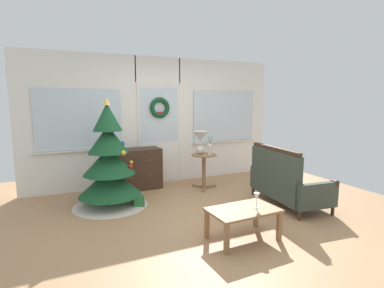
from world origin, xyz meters
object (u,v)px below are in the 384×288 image
at_px(table_lamp, 200,139).
at_px(coffee_table, 243,213).
at_px(flower_vase, 210,148).
at_px(gift_box, 138,201).
at_px(side_table, 204,164).
at_px(settee_sofa, 284,182).
at_px(christmas_tree, 109,167).
at_px(dresser_cabinet, 137,169).
at_px(wine_glass, 257,197).

distance_m(table_lamp, coffee_table, 2.28).
distance_m(flower_vase, gift_box, 1.71).
xyz_separation_m(side_table, coffee_table, (-0.53, -2.10, -0.15)).
bearing_deg(settee_sofa, christmas_tree, 156.39).
height_order(side_table, coffee_table, side_table).
bearing_deg(table_lamp, settee_sofa, -58.61).
bearing_deg(dresser_cabinet, wine_glass, -73.46).
bearing_deg(settee_sofa, gift_box, 157.76).
distance_m(settee_sofa, side_table, 1.56).
bearing_deg(wine_glass, christmas_tree, 126.35).
distance_m(settee_sofa, wine_glass, 1.42).
bearing_deg(dresser_cabinet, settee_sofa, -43.76).
relative_size(christmas_tree, flower_vase, 4.96).
xyz_separation_m(dresser_cabinet, wine_glass, (0.80, -2.68, 0.14)).
xyz_separation_m(side_table, gift_box, (-1.41, -0.44, -0.39)).
bearing_deg(coffee_table, table_lamp, 77.56).
distance_m(coffee_table, wine_glass, 0.26).
bearing_deg(christmas_tree, coffee_table, -56.10).
bearing_deg(christmas_tree, flower_vase, 4.53).
height_order(christmas_tree, table_lamp, christmas_tree).
distance_m(dresser_cabinet, table_lamp, 1.34).
relative_size(flower_vase, wine_glass, 1.79).
xyz_separation_m(dresser_cabinet, gift_box, (-0.24, -0.98, -0.30)).
height_order(dresser_cabinet, side_table, dresser_cabinet).
bearing_deg(settee_sofa, table_lamp, 121.39).
bearing_deg(christmas_tree, gift_box, -30.76).
relative_size(settee_sofa, flower_vase, 4.14).
xyz_separation_m(dresser_cabinet, side_table, (1.17, -0.53, 0.09)).
xyz_separation_m(settee_sofa, flower_vase, (-0.68, 1.28, 0.42)).
bearing_deg(dresser_cabinet, christmas_tree, -130.41).
xyz_separation_m(flower_vase, wine_glass, (-0.48, -2.09, -0.27)).
height_order(dresser_cabinet, wine_glass, dresser_cabinet).
relative_size(table_lamp, coffee_table, 0.51).
xyz_separation_m(christmas_tree, flower_vase, (1.90, 0.15, 0.16)).
distance_m(side_table, table_lamp, 0.48).
xyz_separation_m(settee_sofa, side_table, (-0.78, 1.34, 0.11)).
distance_m(side_table, coffee_table, 2.17).
height_order(settee_sofa, coffee_table, settee_sofa).
height_order(flower_vase, wine_glass, flower_vase).
height_order(table_lamp, coffee_table, table_lamp).
xyz_separation_m(christmas_tree, gift_box, (0.39, -0.23, -0.54)).
relative_size(settee_sofa, wine_glass, 7.43).
xyz_separation_m(christmas_tree, wine_glass, (1.43, -1.94, -0.10)).
xyz_separation_m(christmas_tree, dresser_cabinet, (0.63, 0.74, -0.24)).
distance_m(christmas_tree, gift_box, 0.71).
bearing_deg(side_table, gift_box, -162.50).
distance_m(side_table, wine_glass, 2.18).
bearing_deg(table_lamp, wine_glass, -98.20).
height_order(settee_sofa, flower_vase, flower_vase).
bearing_deg(table_lamp, coffee_table, -102.44).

